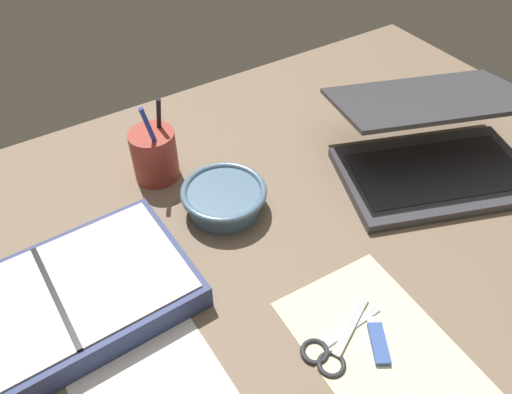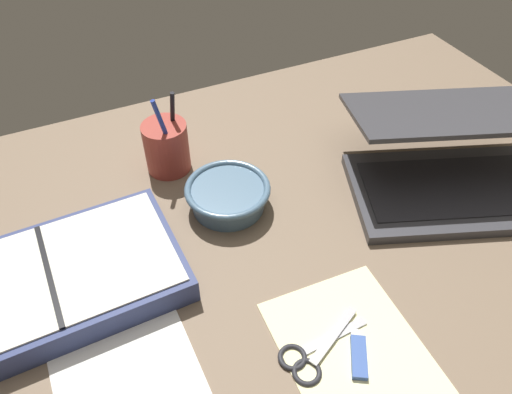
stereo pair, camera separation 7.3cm
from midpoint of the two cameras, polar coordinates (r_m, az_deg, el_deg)
name	(u,v)px [view 2 (the right image)]	position (r cm, az deg, el deg)	size (l,w,h in cm)	color
desk_top	(284,251)	(80.99, 5.85, -6.28)	(140.00, 100.00, 2.00)	#75604C
laptop	(450,163)	(94.65, 23.36, 3.44)	(41.93, 38.88, 14.72)	#38383D
bowl	(228,195)	(84.27, -0.77, 0.12)	(14.54, 14.54, 4.65)	slate
pen_cup	(167,147)	(91.47, -7.93, 5.63)	(8.09, 8.09, 16.38)	#9E382D
planner	(53,283)	(77.10, -19.69, -9.36)	(37.40, 22.91, 4.63)	navy
scissors	(309,357)	(69.50, 9.19, -17.77)	(13.68, 7.89, 0.80)	#B7B7BC
paper_sheet_front	(361,363)	(70.73, 14.97, -18.06)	(18.22, 27.13, 0.16)	#F4EFB2
paper_sheet_beside_planner	(120,355)	(70.59, -12.28, -17.39)	(17.92, 27.04, 0.16)	white
usb_drive	(356,357)	(70.56, 14.47, -17.43)	(5.01, 7.02, 1.00)	#33519E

